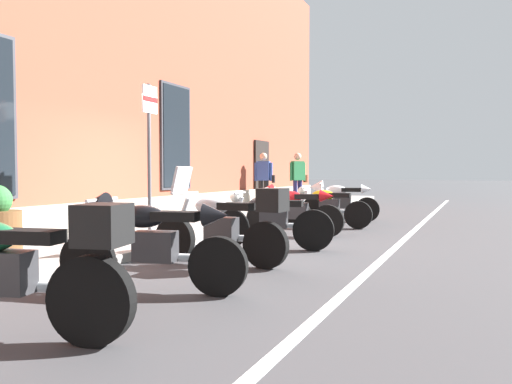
{
  "coord_description": "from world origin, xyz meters",
  "views": [
    {
      "loc": [
        -7.49,
        -4.46,
        1.27
      ],
      "look_at": [
        1.32,
        -0.47,
        0.87
      ],
      "focal_mm": 34.69,
      "sensor_mm": 36.0,
      "label": 1
    }
  ],
  "objects_px": {
    "motorcycle_black_naked": "(270,220)",
    "motorcycle_white_sport": "(337,199)",
    "motorcycle_black_sport": "(143,238)",
    "motorcycle_red_sport": "(290,208)",
    "pedestrian_blue_top": "(264,177)",
    "motorcycle_green_touring": "(11,267)",
    "motorcycle_yellow_naked": "(326,207)",
    "motorcycle_silver_touring": "(226,224)",
    "parking_sign": "(149,140)",
    "pedestrian_striped_shirt": "(298,177)"
  },
  "relations": [
    {
      "from": "motorcycle_black_naked",
      "to": "motorcycle_white_sport",
      "type": "relative_size",
      "value": 1.03
    },
    {
      "from": "motorcycle_black_sport",
      "to": "motorcycle_black_naked",
      "type": "distance_m",
      "value": 3.2
    },
    {
      "from": "motorcycle_red_sport",
      "to": "pedestrian_blue_top",
      "type": "distance_m",
      "value": 5.74
    },
    {
      "from": "motorcycle_green_touring",
      "to": "motorcycle_yellow_naked",
      "type": "distance_m",
      "value": 8.22
    },
    {
      "from": "pedestrian_blue_top",
      "to": "motorcycle_white_sport",
      "type": "bearing_deg",
      "value": -122.12
    },
    {
      "from": "motorcycle_silver_touring",
      "to": "motorcycle_red_sport",
      "type": "relative_size",
      "value": 1.03
    },
    {
      "from": "motorcycle_red_sport",
      "to": "motorcycle_white_sport",
      "type": "height_order",
      "value": "motorcycle_white_sport"
    },
    {
      "from": "motorcycle_black_naked",
      "to": "motorcycle_white_sport",
      "type": "bearing_deg",
      "value": 2.42
    },
    {
      "from": "motorcycle_yellow_naked",
      "to": "parking_sign",
      "type": "bearing_deg",
      "value": 157.9
    },
    {
      "from": "motorcycle_green_touring",
      "to": "motorcycle_yellow_naked",
      "type": "xyz_separation_m",
      "value": [
        8.22,
        -0.04,
        -0.08
      ]
    },
    {
      "from": "motorcycle_black_naked",
      "to": "pedestrian_blue_top",
      "type": "height_order",
      "value": "pedestrian_blue_top"
    },
    {
      "from": "motorcycle_black_sport",
      "to": "motorcycle_silver_touring",
      "type": "bearing_deg",
      "value": -2.88
    },
    {
      "from": "motorcycle_silver_touring",
      "to": "motorcycle_red_sport",
      "type": "bearing_deg",
      "value": 4.87
    },
    {
      "from": "motorcycle_black_sport",
      "to": "motorcycle_white_sport",
      "type": "height_order",
      "value": "motorcycle_black_sport"
    },
    {
      "from": "motorcycle_green_touring",
      "to": "motorcycle_yellow_naked",
      "type": "relative_size",
      "value": 1.08
    },
    {
      "from": "motorcycle_red_sport",
      "to": "pedestrian_striped_shirt",
      "type": "height_order",
      "value": "pedestrian_striped_shirt"
    },
    {
      "from": "motorcycle_silver_touring",
      "to": "motorcycle_yellow_naked",
      "type": "relative_size",
      "value": 1.02
    },
    {
      "from": "motorcycle_green_touring",
      "to": "motorcycle_black_sport",
      "type": "distance_m",
      "value": 1.62
    },
    {
      "from": "motorcycle_black_sport",
      "to": "motorcycle_black_naked",
      "type": "relative_size",
      "value": 1.01
    },
    {
      "from": "pedestrian_blue_top",
      "to": "pedestrian_striped_shirt",
      "type": "relative_size",
      "value": 1.0
    },
    {
      "from": "motorcycle_green_touring",
      "to": "motorcycle_black_naked",
      "type": "xyz_separation_m",
      "value": [
        4.82,
        -0.08,
        -0.08
      ]
    },
    {
      "from": "motorcycle_red_sport",
      "to": "parking_sign",
      "type": "relative_size",
      "value": 0.78
    },
    {
      "from": "motorcycle_yellow_naked",
      "to": "pedestrian_striped_shirt",
      "type": "relative_size",
      "value": 1.16
    },
    {
      "from": "motorcycle_white_sport",
      "to": "pedestrian_striped_shirt",
      "type": "height_order",
      "value": "pedestrian_striped_shirt"
    },
    {
      "from": "motorcycle_silver_touring",
      "to": "motorcycle_yellow_naked",
      "type": "xyz_separation_m",
      "value": [
        4.92,
        0.02,
        -0.09
      ]
    },
    {
      "from": "motorcycle_yellow_naked",
      "to": "motorcycle_white_sport",
      "type": "bearing_deg",
      "value": 6.36
    },
    {
      "from": "motorcycle_red_sport",
      "to": "pedestrian_striped_shirt",
      "type": "relative_size",
      "value": 1.15
    },
    {
      "from": "motorcycle_black_sport",
      "to": "parking_sign",
      "type": "xyz_separation_m",
      "value": [
        2.36,
        1.66,
        1.2
      ]
    },
    {
      "from": "motorcycle_silver_touring",
      "to": "motorcycle_red_sport",
      "type": "distance_m",
      "value": 3.28
    },
    {
      "from": "motorcycle_black_sport",
      "to": "motorcycle_green_touring",
      "type": "bearing_deg",
      "value": -179.26
    },
    {
      "from": "motorcycle_yellow_naked",
      "to": "pedestrian_blue_top",
      "type": "distance_m",
      "value": 4.56
    },
    {
      "from": "motorcycle_green_touring",
      "to": "pedestrian_blue_top",
      "type": "relative_size",
      "value": 1.26
    },
    {
      "from": "motorcycle_silver_touring",
      "to": "pedestrian_striped_shirt",
      "type": "distance_m",
      "value": 9.28
    },
    {
      "from": "motorcycle_green_touring",
      "to": "pedestrian_striped_shirt",
      "type": "relative_size",
      "value": 1.26
    },
    {
      "from": "motorcycle_silver_touring",
      "to": "pedestrian_blue_top",
      "type": "bearing_deg",
      "value": 20.11
    },
    {
      "from": "motorcycle_black_naked",
      "to": "pedestrian_blue_top",
      "type": "xyz_separation_m",
      "value": [
        6.77,
        3.05,
        0.63
      ]
    },
    {
      "from": "motorcycle_red_sport",
      "to": "pedestrian_striped_shirt",
      "type": "distance_m",
      "value": 6.07
    },
    {
      "from": "motorcycle_white_sport",
      "to": "pedestrian_blue_top",
      "type": "relative_size",
      "value": 1.14
    },
    {
      "from": "pedestrian_striped_shirt",
      "to": "pedestrian_blue_top",
      "type": "bearing_deg",
      "value": 129.88
    },
    {
      "from": "parking_sign",
      "to": "motorcycle_red_sport",
      "type": "bearing_deg",
      "value": -29.47
    },
    {
      "from": "parking_sign",
      "to": "pedestrian_blue_top",
      "type": "bearing_deg",
      "value": 9.62
    },
    {
      "from": "motorcycle_red_sport",
      "to": "motorcycle_silver_touring",
      "type": "bearing_deg",
      "value": -175.13
    },
    {
      "from": "motorcycle_black_sport",
      "to": "motorcycle_silver_touring",
      "type": "relative_size",
      "value": 1.0
    },
    {
      "from": "motorcycle_white_sport",
      "to": "parking_sign",
      "type": "bearing_deg",
      "value": 165.14
    },
    {
      "from": "motorcycle_silver_touring",
      "to": "parking_sign",
      "type": "distance_m",
      "value": 2.23
    },
    {
      "from": "motorcycle_silver_touring",
      "to": "pedestrian_blue_top",
      "type": "relative_size",
      "value": 1.19
    },
    {
      "from": "motorcycle_silver_touring",
      "to": "pedestrian_striped_shirt",
      "type": "bearing_deg",
      "value": 13.47
    },
    {
      "from": "motorcycle_red_sport",
      "to": "pedestrian_blue_top",
      "type": "height_order",
      "value": "pedestrian_blue_top"
    },
    {
      "from": "motorcycle_yellow_naked",
      "to": "pedestrian_striped_shirt",
      "type": "bearing_deg",
      "value": 27.59
    },
    {
      "from": "motorcycle_red_sport",
      "to": "motorcycle_yellow_naked",
      "type": "height_order",
      "value": "motorcycle_red_sport"
    }
  ]
}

